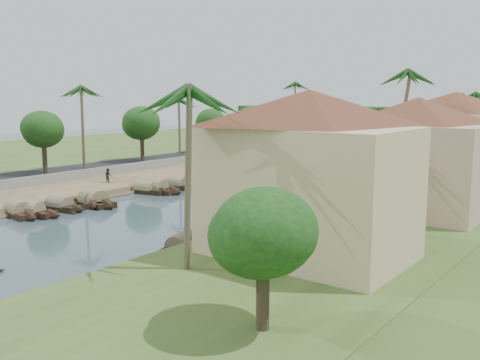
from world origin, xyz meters
The scene contains 42 objects.
ground centered at (0.00, 0.00, 0.00)m, with size 220.00×220.00×0.00m, color #384C55.
left_bank centered at (-16.00, 20.00, 0.40)m, with size 10.00×180.00×0.80m, color brown.
right_bank centered at (19.00, 20.00, 0.60)m, with size 16.00×180.00×1.20m, color #355120.
road centered at (-24.50, 20.00, 0.70)m, with size 8.00×180.00×1.40m, color black.
retaining_wall centered at (-20.20, 20.00, 1.35)m, with size 0.40×180.00×1.10m, color gray.
far_left_fill centered at (-51.00, 20.00, 0.68)m, with size 45.00×220.00×1.35m, color #355120.
treeline centered at (0.00, 100.00, 4.00)m, with size 120.00×14.00×8.00m.
bridge centered at (0.00, 72.00, 1.72)m, with size 28.00×4.00×2.40m.
building_near centered at (18.99, -2.00, 6.38)m, with size 14.85×14.85×10.20m.
building_mid centered at (19.99, 14.00, 6.13)m, with size 14.11×14.11×9.70m.
building_far centered at (18.99, 28.00, 6.38)m, with size 15.59×15.59×10.20m.
sampan_2 centered at (-9.48, -3.73, 0.41)m, with size 7.44×3.51×1.97m.
sampan_3 centered at (-9.58, -0.54, 0.41)m, with size 6.86×2.52×1.86m.
sampan_4 centered at (-10.37, -4.29, 0.41)m, with size 7.61×2.60×2.13m.
sampan_5 centered at (-8.86, 3.00, 0.42)m, with size 7.86×2.82×2.43m.
sampan_6 centered at (-9.32, 2.99, 0.41)m, with size 6.57×4.63×2.03m.
sampan_7 centered at (-9.76, 10.88, 0.41)m, with size 7.46×2.61×1.98m.
sampan_8 centered at (-9.19, 11.72, 0.42)m, with size 8.14×3.02×2.43m.
sampan_9 centered at (-9.03, 15.25, 0.41)m, with size 7.21×1.61×1.87m.
sampan_10 centered at (-9.53, 20.46, 0.41)m, with size 6.86×1.97×1.91m.
sampan_11 centered at (-9.44, 20.63, 0.42)m, with size 8.00×2.29×2.27m.
sampan_12 centered at (-9.62, 27.41, 0.41)m, with size 7.99×2.28×1.92m.
sampan_13 centered at (-8.97, 32.59, 0.41)m, with size 7.77×3.02×2.10m.
sampan_14 centered at (9.37, -3.24, 0.40)m, with size 3.57×7.17×1.79m.
sampan_15 centered at (8.95, 8.44, 0.41)m, with size 1.72×7.07×1.93m.
sampan_16 centered at (9.84, 27.30, 0.42)m, with size 4.40×9.19×2.22m.
canoe_1 centered at (-8.69, -0.40, 0.10)m, with size 4.46×1.64×0.71m.
canoe_2 centered at (-6.49, 18.44, 0.10)m, with size 4.71×2.54×0.70m.
palm_0 centered at (15.00, -8.56, 11.13)m, with size 3.20×3.20×11.73m.
palm_1 centered at (16.00, 7.22, 10.00)m, with size 3.20×3.20×10.55m.
palm_2 centered at (15.00, 22.15, 13.01)m, with size 3.20×3.20×13.66m.
palm_3 centered at (16.00, 38.21, 10.78)m, with size 3.20×3.20×11.34m.
palm_5 centered at (-24.00, 13.12, 11.78)m, with size 3.20×3.20×12.19m.
palm_6 centered at (-22.00, 29.29, 10.18)m, with size 3.20×3.20×10.53m.
palm_7 centered at (14.00, 53.98, 11.02)m, with size 3.20×3.20×11.61m.
palm_8 centered at (-20.50, 60.87, 13.04)m, with size 3.20×3.20×13.51m.
tree_2 centered at (-24.00, 7.32, 6.79)m, with size 5.06×5.06×7.55m.
tree_3 centered at (-24.00, 23.41, 6.89)m, with size 5.49×5.49×7.82m.
tree_4 centered at (-24.00, 38.94, 6.47)m, with size 4.92×4.92×7.17m.
tree_5 centered at (-24.00, 50.61, 6.67)m, with size 5.14×5.14×7.46m.
tree_7 centered at (23.00, -12.45, 5.30)m, with size 4.36×4.36×5.97m.
person_far centered at (-15.33, 10.07, 1.63)m, with size 0.81×0.63×1.67m, color #2F2821.
Camera 1 is at (35.36, -30.10, 11.08)m, focal length 40.00 mm.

